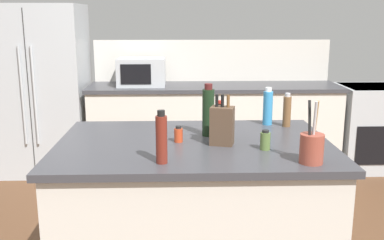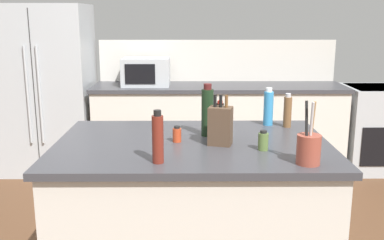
{
  "view_description": "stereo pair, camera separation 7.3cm",
  "coord_description": "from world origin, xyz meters",
  "px_view_note": "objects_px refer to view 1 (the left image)",
  "views": [
    {
      "loc": [
        -0.09,
        -2.54,
        1.66
      ],
      "look_at": [
        0.0,
        0.35,
        0.99
      ],
      "focal_mm": 42.0,
      "sensor_mm": 36.0,
      "label": 1
    },
    {
      "loc": [
        -0.02,
        -2.54,
        1.66
      ],
      "look_at": [
        0.0,
        0.35,
        0.99
      ],
      "focal_mm": 42.0,
      "sensor_mm": 36.0,
      "label": 2
    }
  ],
  "objects_px": {
    "salt_shaker": "(229,117)",
    "spice_jar_paprika": "(178,135)",
    "range_oven": "(373,127)",
    "vinegar_bottle": "(161,139)",
    "soy_sauce_bottle": "(220,114)",
    "utensil_crock": "(312,147)",
    "microwave": "(142,72)",
    "wine_bottle": "(208,111)",
    "spice_jar_oregano": "(265,141)",
    "knife_block": "(222,125)",
    "dish_soap_bottle": "(268,107)",
    "refrigerator": "(40,90)",
    "pepper_grinder": "(287,111)"
  },
  "relations": [
    {
      "from": "spice_jar_oregano",
      "to": "dish_soap_bottle",
      "type": "bearing_deg",
      "value": 77.69
    },
    {
      "from": "refrigerator",
      "to": "utensil_crock",
      "type": "relative_size",
      "value": 5.56
    },
    {
      "from": "soy_sauce_bottle",
      "to": "vinegar_bottle",
      "type": "height_order",
      "value": "vinegar_bottle"
    },
    {
      "from": "microwave",
      "to": "salt_shaker",
      "type": "xyz_separation_m",
      "value": [
        0.72,
        -1.83,
        -0.08
      ]
    },
    {
      "from": "spice_jar_oregano",
      "to": "vinegar_bottle",
      "type": "height_order",
      "value": "vinegar_bottle"
    },
    {
      "from": "spice_jar_paprika",
      "to": "spice_jar_oregano",
      "type": "height_order",
      "value": "spice_jar_oregano"
    },
    {
      "from": "vinegar_bottle",
      "to": "pepper_grinder",
      "type": "bearing_deg",
      "value": 42.43
    },
    {
      "from": "salt_shaker",
      "to": "dish_soap_bottle",
      "type": "bearing_deg",
      "value": 9.61
    },
    {
      "from": "pepper_grinder",
      "to": "soy_sauce_bottle",
      "type": "height_order",
      "value": "pepper_grinder"
    },
    {
      "from": "dish_soap_bottle",
      "to": "vinegar_bottle",
      "type": "relative_size",
      "value": 0.94
    },
    {
      "from": "dish_soap_bottle",
      "to": "wine_bottle",
      "type": "xyz_separation_m",
      "value": [
        -0.42,
        -0.28,
        0.03
      ]
    },
    {
      "from": "salt_shaker",
      "to": "wine_bottle",
      "type": "distance_m",
      "value": 0.29
    },
    {
      "from": "range_oven",
      "to": "utensil_crock",
      "type": "bearing_deg",
      "value": -119.66
    },
    {
      "from": "range_oven",
      "to": "knife_block",
      "type": "xyz_separation_m",
      "value": [
        -1.9,
        -2.26,
        0.59
      ]
    },
    {
      "from": "spice_jar_paprika",
      "to": "soy_sauce_bottle",
      "type": "relative_size",
      "value": 0.56
    },
    {
      "from": "pepper_grinder",
      "to": "wine_bottle",
      "type": "height_order",
      "value": "wine_bottle"
    },
    {
      "from": "range_oven",
      "to": "salt_shaker",
      "type": "bearing_deg",
      "value": -134.69
    },
    {
      "from": "refrigerator",
      "to": "microwave",
      "type": "bearing_deg",
      "value": -2.69
    },
    {
      "from": "soy_sauce_bottle",
      "to": "utensil_crock",
      "type": "bearing_deg",
      "value": -63.97
    },
    {
      "from": "dish_soap_bottle",
      "to": "spice_jar_oregano",
      "type": "bearing_deg",
      "value": -102.31
    },
    {
      "from": "pepper_grinder",
      "to": "salt_shaker",
      "type": "bearing_deg",
      "value": 177.73
    },
    {
      "from": "refrigerator",
      "to": "spice_jar_oregano",
      "type": "distance_m",
      "value": 3.11
    },
    {
      "from": "soy_sauce_bottle",
      "to": "wine_bottle",
      "type": "distance_m",
      "value": 0.27
    },
    {
      "from": "microwave",
      "to": "spice_jar_paprika",
      "type": "height_order",
      "value": "microwave"
    },
    {
      "from": "wine_bottle",
      "to": "vinegar_bottle",
      "type": "relative_size",
      "value": 1.19
    },
    {
      "from": "salt_shaker",
      "to": "spice_jar_paprika",
      "type": "bearing_deg",
      "value": -132.35
    },
    {
      "from": "range_oven",
      "to": "dish_soap_bottle",
      "type": "height_order",
      "value": "dish_soap_bottle"
    },
    {
      "from": "pepper_grinder",
      "to": "vinegar_bottle",
      "type": "bearing_deg",
      "value": -137.57
    },
    {
      "from": "range_oven",
      "to": "soy_sauce_bottle",
      "type": "xyz_separation_m",
      "value": [
        -1.87,
        -1.81,
        0.55
      ]
    },
    {
      "from": "knife_block",
      "to": "wine_bottle",
      "type": "distance_m",
      "value": 0.21
    },
    {
      "from": "dish_soap_bottle",
      "to": "wine_bottle",
      "type": "relative_size",
      "value": 0.79
    },
    {
      "from": "spice_jar_oregano",
      "to": "vinegar_bottle",
      "type": "bearing_deg",
      "value": -159.21
    },
    {
      "from": "spice_jar_oregano",
      "to": "salt_shaker",
      "type": "bearing_deg",
      "value": 104.26
    },
    {
      "from": "utensil_crock",
      "to": "soy_sauce_bottle",
      "type": "relative_size",
      "value": 1.85
    },
    {
      "from": "soy_sauce_bottle",
      "to": "vinegar_bottle",
      "type": "bearing_deg",
      "value": -115.25
    },
    {
      "from": "spice_jar_paprika",
      "to": "pepper_grinder",
      "type": "distance_m",
      "value": 0.81
    },
    {
      "from": "vinegar_bottle",
      "to": "salt_shaker",
      "type": "bearing_deg",
      "value": 60.51
    },
    {
      "from": "refrigerator",
      "to": "soy_sauce_bottle",
      "type": "bearing_deg",
      "value": -46.78
    },
    {
      "from": "spice_jar_oregano",
      "to": "wine_bottle",
      "type": "xyz_separation_m",
      "value": [
        -0.3,
        0.31,
        0.1
      ]
    },
    {
      "from": "utensil_crock",
      "to": "spice_jar_paprika",
      "type": "bearing_deg",
      "value": 148.71
    },
    {
      "from": "spice_jar_paprika",
      "to": "salt_shaker",
      "type": "distance_m",
      "value": 0.51
    },
    {
      "from": "wine_bottle",
      "to": "spice_jar_oregano",
      "type": "bearing_deg",
      "value": -46.39
    },
    {
      "from": "refrigerator",
      "to": "wine_bottle",
      "type": "bearing_deg",
      "value": -51.84
    },
    {
      "from": "dish_soap_bottle",
      "to": "vinegar_bottle",
      "type": "height_order",
      "value": "vinegar_bottle"
    },
    {
      "from": "vinegar_bottle",
      "to": "utensil_crock",
      "type": "bearing_deg",
      "value": -1.88
    },
    {
      "from": "range_oven",
      "to": "soy_sauce_bottle",
      "type": "bearing_deg",
      "value": -135.92
    },
    {
      "from": "range_oven",
      "to": "salt_shaker",
      "type": "distance_m",
      "value": 2.63
    },
    {
      "from": "range_oven",
      "to": "spice_jar_paprika",
      "type": "xyz_separation_m",
      "value": [
        -2.15,
        -2.2,
        0.52
      ]
    },
    {
      "from": "spice_jar_paprika",
      "to": "microwave",
      "type": "bearing_deg",
      "value": 99.82
    },
    {
      "from": "range_oven",
      "to": "spice_jar_oregano",
      "type": "bearing_deg",
      "value": -125.21
    }
  ]
}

